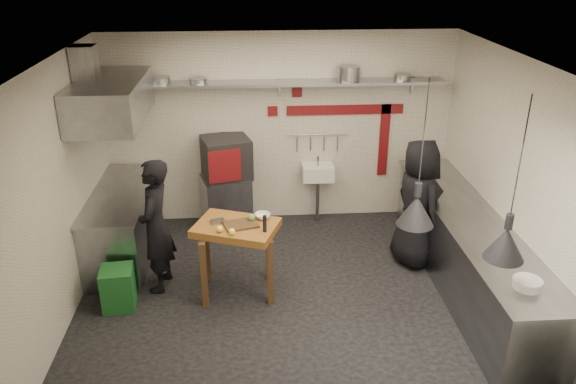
{
  "coord_description": "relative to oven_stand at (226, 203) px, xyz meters",
  "views": [
    {
      "loc": [
        -0.42,
        -5.73,
        3.89
      ],
      "look_at": [
        -0.0,
        0.3,
        1.2
      ],
      "focal_mm": 35.0,
      "sensor_mm": 36.0,
      "label": 1
    }
  ],
  "objects": [
    {
      "name": "counter_right_top",
      "position": [
        2.96,
        -1.77,
        0.52
      ],
      "size": [
        0.76,
        3.9,
        0.03
      ],
      "primitive_type": "cube",
      "color": "gray",
      "rests_on": "counter_right"
    },
    {
      "name": "counter_left_top",
      "position": [
        -1.34,
        -0.72,
        0.52
      ],
      "size": [
        0.76,
        2.0,
        0.03
      ],
      "primitive_type": "cube",
      "color": "gray",
      "rests_on": "counter_left"
    },
    {
      "name": "wall_left",
      "position": [
        -1.69,
        -1.77,
        1.0
      ],
      "size": [
        0.04,
        4.2,
        2.8
      ],
      "primitive_type": "cube",
      "color": "beige",
      "rests_on": "floor"
    },
    {
      "name": "red_tile_b",
      "position": [
        0.71,
        0.31,
        1.28
      ],
      "size": [
        0.14,
        0.02,
        0.14
      ],
      "primitive_type": "cube",
      "color": "maroon",
      "rests_on": "wall_back"
    },
    {
      "name": "heat_lamp_near",
      "position": [
        1.99,
        -2.65,
        1.67
      ],
      "size": [
        0.44,
        0.44,
        1.47
      ],
      "primitive_type": null,
      "rotation": [
        0.0,
        0.0,
        0.23
      ],
      "color": "black",
      "rests_on": "ceiling"
    },
    {
      "name": "red_band_vert",
      "position": [
        2.36,
        0.31,
        0.8
      ],
      "size": [
        0.14,
        0.02,
        1.1
      ],
      "primitive_type": "cube",
      "color": "maroon",
      "rests_on": "wall_back"
    },
    {
      "name": "oven_stand",
      "position": [
        0.0,
        0.0,
        0.0
      ],
      "size": [
        0.79,
        0.75,
        0.8
      ],
      "primitive_type": "cube",
      "rotation": [
        0.0,
        0.0,
        0.28
      ],
      "color": "gray",
      "rests_on": "floor"
    },
    {
      "name": "counter_left",
      "position": [
        -1.34,
        -0.72,
        0.05
      ],
      "size": [
        0.7,
        1.9,
        0.9
      ],
      "primitive_type": "cube",
      "color": "gray",
      "rests_on": "floor"
    },
    {
      "name": "bowl",
      "position": [
        0.5,
        -1.59,
        0.55
      ],
      "size": [
        0.24,
        0.24,
        0.06
      ],
      "primitive_type": "imported",
      "rotation": [
        0.0,
        0.0,
        -0.33
      ],
      "color": "silver",
      "rests_on": "prep_table"
    },
    {
      "name": "wall_back",
      "position": [
        0.81,
        0.33,
        1.0
      ],
      "size": [
        5.0,
        0.04,
        2.8
      ],
      "primitive_type": "cube",
      "color": "beige",
      "rests_on": "floor"
    },
    {
      "name": "floor",
      "position": [
        0.81,
        -1.77,
        -0.4
      ],
      "size": [
        5.0,
        5.0,
        0.0
      ],
      "primitive_type": "plane",
      "color": "black",
      "rests_on": "ground"
    },
    {
      "name": "stock_pot",
      "position": [
        1.76,
        0.15,
        1.84
      ],
      "size": [
        0.38,
        0.38,
        0.2
      ],
      "primitive_type": "cylinder",
      "rotation": [
        0.0,
        0.0,
        0.27
      ],
      "color": "gray",
      "rests_on": "back_shelf"
    },
    {
      "name": "green_bin",
      "position": [
        -1.19,
        -1.93,
        -0.15
      ],
      "size": [
        0.4,
        0.4,
        0.5
      ],
      "primitive_type": "cube",
      "rotation": [
        0.0,
        0.0,
        0.1
      ],
      "color": "#185321",
      "rests_on": "floor"
    },
    {
      "name": "red_band_horiz",
      "position": [
        1.76,
        0.31,
        1.28
      ],
      "size": [
        1.7,
        0.02,
        0.14
      ],
      "primitive_type": "cube",
      "color": "maroon",
      "rests_on": "wall_back"
    },
    {
      "name": "steel_tray",
      "position": [
        -0.02,
        -1.66,
        0.54
      ],
      "size": [
        0.19,
        0.15,
        0.03
      ],
      "primitive_type": "cube",
      "rotation": [
        0.0,
        0.0,
        0.31
      ],
      "color": "gray",
      "rests_on": "prep_table"
    },
    {
      "name": "shelf_bracket_right",
      "position": [
        2.71,
        0.3,
        1.62
      ],
      "size": [
        0.04,
        0.06,
        0.24
      ],
      "primitive_type": "cube",
      "color": "gray",
      "rests_on": "wall_back"
    },
    {
      "name": "chef_left",
      "position": [
        -0.76,
        -1.53,
        0.43
      ],
      "size": [
        0.47,
        0.65,
        1.66
      ],
      "primitive_type": "imported",
      "rotation": [
        0.0,
        0.0,
        -1.69
      ],
      "color": "black",
      "rests_on": "floor"
    },
    {
      "name": "utensil_rail",
      "position": [
        1.36,
        0.29,
        0.92
      ],
      "size": [
        0.9,
        0.02,
        0.02
      ],
      "primitive_type": "cylinder",
      "rotation": [
        0.0,
        1.57,
        0.0
      ],
      "color": "gray",
      "rests_on": "wall_back"
    },
    {
      "name": "shelf_bracket_left",
      "position": [
        -1.09,
        0.3,
        1.62
      ],
      "size": [
        0.04,
        0.06,
        0.24
      ],
      "primitive_type": "cube",
      "color": "gray",
      "rests_on": "wall_back"
    },
    {
      "name": "lemon_a",
      "position": [
        0.01,
        -1.9,
        0.56
      ],
      "size": [
        0.1,
        0.1,
        0.07
      ],
      "primitive_type": "sphere",
      "rotation": [
        0.0,
        0.0,
        -0.38
      ],
      "color": "#FFE348",
      "rests_on": "prep_table"
    },
    {
      "name": "wall_front",
      "position": [
        0.81,
        -3.87,
        1.0
      ],
      "size": [
        5.0,
        0.04,
        2.8
      ],
      "primitive_type": "cube",
      "color": "beige",
      "rests_on": "floor"
    },
    {
      "name": "chef_right",
      "position": [
        2.48,
        -1.17,
        0.45
      ],
      "size": [
        0.76,
        0.95,
        1.7
      ],
      "primitive_type": "imported",
      "rotation": [
        0.0,
        0.0,
        1.88
      ],
      "color": "black",
      "rests_on": "floor"
    },
    {
      "name": "heat_lamp_far",
      "position": [
        2.61,
        -3.29,
        1.65
      ],
      "size": [
        0.42,
        0.42,
        1.5
      ],
      "primitive_type": null,
      "rotation": [
        0.0,
        0.0,
        0.18
      ],
      "color": "black",
      "rests_on": "ceiling"
    },
    {
      "name": "oven_door",
      "position": [
        0.02,
        -0.3,
        0.69
      ],
      "size": [
        0.44,
        0.15,
        0.46
      ],
      "primitive_type": "cube",
      "rotation": [
        0.0,
        0.0,
        0.28
      ],
      "color": "maroon",
      "rests_on": "combi_oven"
    },
    {
      "name": "small_bowl_right",
      "position": [
        2.91,
        -2.62,
        0.56
      ],
      "size": [
        0.26,
        0.26,
        0.05
      ],
      "primitive_type": "cylinder",
      "rotation": [
        0.0,
        0.0,
        0.4
      ],
      "color": "silver",
      "rests_on": "counter_right_top"
    },
    {
      "name": "plate_stack",
      "position": [
        2.93,
        -3.23,
        0.57
      ],
      "size": [
        0.35,
        0.35,
        0.09
      ],
      "primitive_type": "cylinder",
      "rotation": [
        0.0,
        0.0,
        0.39
      ],
      "color": "silver",
      "rests_on": "counter_right_top"
    },
    {
      "name": "counter_right",
      "position": [
        2.96,
        -1.77,
        0.05
      ],
      "size": [
        0.7,
        3.8,
        0.9
      ],
      "primitive_type": "cube",
      "color": "gray",
      "rests_on": "floor"
    },
    {
      "name": "pan_right",
      "position": [
        2.51,
        0.15,
        1.78
      ],
      "size": [
        0.27,
        0.27,
        0.08
      ],
      "primitive_type": "cylinder",
      "rotation": [
        0.0,
        0.0,
        0.17
      ],
      "color": "gray",
      "rests_on": "back_shelf"
    },
    {
      "name": "lemon_b",
      "position": [
        0.15,
        -1.97,
        0.56
      ],
      "size": [
        0.09,
        0.09,
        0.07
      ],
      "primitive_type": "sphere",
      "rotation": [
        0.0,
        0.0,
        0.27
      ],
      "color": "#FFE348",
      "rests_on": "prep_table"
    },
    {
      "name": "wall_right",
      "position": [
        3.31,
        -1.77,
        1.0
      ],
      "size": [
        0.04,
        4.2,
        2.8
      ],
      "primitive_type": "cube",
      "color": "beige",
      "rests_on": "floor"
    },
    {
      "name": "back_shelf",
      "position": [
        0.81,
        0.15,
        1.72
      ],
      "size": [
        4.6,
        0.34,
        0.04
      ],
      "primitive_type": "cube",
      "color": "gray",
      "rests_on": "wall_back"
    },
    {
      "name": "red_tile_a",
      "position": [
        1.06,
        0.31,
        1.55
      ],
      "size": [
        0.14,
        0.02,
        0.14
      ],
      "primitive_type": "cube",
      "color": "maroon",
      "rests_on": "wall_back"
    },
    {
      "name": "pepper_mill",
      "position": [
        0.52,
        -1.92,
        0.62
      ],
      "size": [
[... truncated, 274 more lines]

